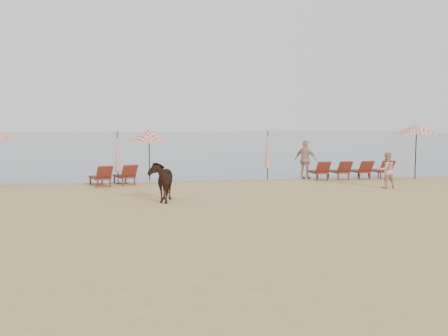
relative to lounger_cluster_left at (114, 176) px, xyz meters
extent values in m
plane|color=tan|center=(4.30, -9.29, -0.44)|extent=(120.00, 120.00, 0.00)
cube|color=#51606B|center=(4.30, 70.71, -0.44)|extent=(160.00, 140.00, 0.06)
cube|color=maroon|center=(-0.60, 0.03, -0.09)|extent=(1.11, 1.56, 0.08)
cube|color=maroon|center=(-0.34, -0.69, 0.20)|extent=(0.78, 0.66, 0.62)
cube|color=maroon|center=(0.45, 0.41, -0.09)|extent=(1.11, 1.56, 0.08)
cube|color=maroon|center=(0.71, -0.31, 0.20)|extent=(0.78, 0.66, 0.62)
cube|color=maroon|center=(9.85, 0.96, -0.09)|extent=(0.69, 1.43, 0.08)
cube|color=maroon|center=(9.87, 0.20, 0.20)|extent=(0.67, 0.48, 0.62)
cube|color=maroon|center=(10.96, 0.99, -0.09)|extent=(0.69, 1.43, 0.08)
cube|color=maroon|center=(10.98, 0.23, 0.20)|extent=(0.67, 0.48, 0.62)
cube|color=maroon|center=(12.07, 1.02, -0.09)|extent=(0.69, 1.43, 0.08)
cube|color=maroon|center=(12.09, 0.26, 0.20)|extent=(0.67, 0.48, 0.62)
cube|color=maroon|center=(13.19, 1.05, -0.09)|extent=(0.69, 1.43, 0.08)
cube|color=maroon|center=(13.21, 0.29, 0.20)|extent=(0.67, 0.48, 0.62)
cylinder|color=black|center=(1.60, 1.61, 0.68)|extent=(0.05, 0.05, 2.24)
cone|color=red|center=(1.60, 1.61, 1.75)|extent=(1.98, 2.02, 0.67)
sphere|color=black|center=(1.60, 1.61, 1.96)|extent=(0.08, 0.08, 0.08)
cylinder|color=black|center=(14.63, 0.17, 0.83)|extent=(0.06, 0.06, 2.54)
cone|color=red|center=(14.63, 0.17, 2.04)|extent=(2.26, 2.26, 0.51)
sphere|color=black|center=(14.63, 0.17, 2.27)|extent=(0.09, 0.09, 0.09)
cylinder|color=black|center=(0.17, 0.34, 0.76)|extent=(0.05, 0.05, 2.40)
cone|color=red|center=(0.17, 0.34, 1.05)|extent=(0.29, 0.29, 1.80)
cylinder|color=black|center=(7.37, 1.24, 0.77)|extent=(0.05, 0.05, 2.43)
cone|color=red|center=(7.37, 1.24, 1.06)|extent=(0.30, 0.30, 1.82)
imported|color=black|center=(1.94, -4.93, 0.29)|extent=(0.97, 1.81, 1.46)
imported|color=tan|center=(11.58, -2.81, 0.33)|extent=(0.75, 0.59, 1.54)
imported|color=tan|center=(9.23, 0.96, 0.53)|extent=(1.17, 1.11, 1.94)
camera|label=1|loc=(1.35, -22.62, 2.33)|focal=40.00mm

